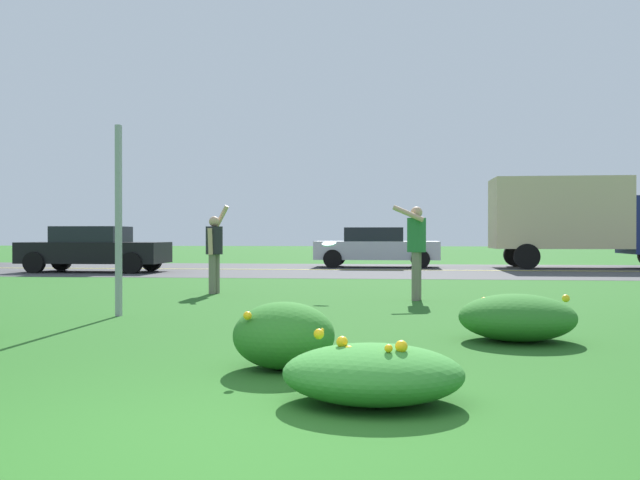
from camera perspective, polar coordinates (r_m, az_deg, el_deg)
name	(u,v)px	position (r m, az deg, el deg)	size (l,w,h in m)	color
ground_plane	(344,296)	(13.73, 1.99, -4.52)	(120.00, 120.00, 0.00)	#26601E
highway_strip	(365,270)	(23.68, 3.69, -2.44)	(120.00, 9.60, 0.01)	#424244
highway_center_stripe	(365,270)	(23.68, 3.69, -2.42)	(120.00, 0.16, 0.00)	yellow
daylily_clump_mid_right	(517,317)	(8.18, 15.69, -6.06)	(1.29, 1.14, 0.52)	#2D7526
daylily_clump_front_center	(373,373)	(5.05, 4.31, -10.73)	(1.28, 1.05, 0.47)	#337F2D
daylily_clump_front_left	(284,335)	(6.27, -2.95, -7.72)	(0.90, 0.91, 0.59)	#2D7526
sign_post_near_path	(119,221)	(10.63, -16.01, 1.52)	(0.07, 0.10, 2.78)	#93969B
person_thrower_dark_shirt	(214,247)	(14.30, -8.56, -0.58)	(0.45, 0.52, 1.79)	#232328
person_catcher_green_shirt	(416,244)	(12.82, 7.81, -0.31)	(0.61, 0.53, 1.72)	#287038
frisbee_pale_blue	(329,244)	(13.02, 0.74, -0.31)	(0.28, 0.26, 0.13)	#ADD6E5
car_black_center_left	(94,249)	(23.48, -17.84, -0.68)	(4.50, 2.00, 1.45)	black
car_silver_center_right	(376,247)	(25.80, 4.58, -0.57)	(4.50, 2.00, 1.45)	#B7BABF
box_truck_navy	(584,217)	(26.66, 20.62, 1.73)	(6.70, 2.46, 3.20)	navy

